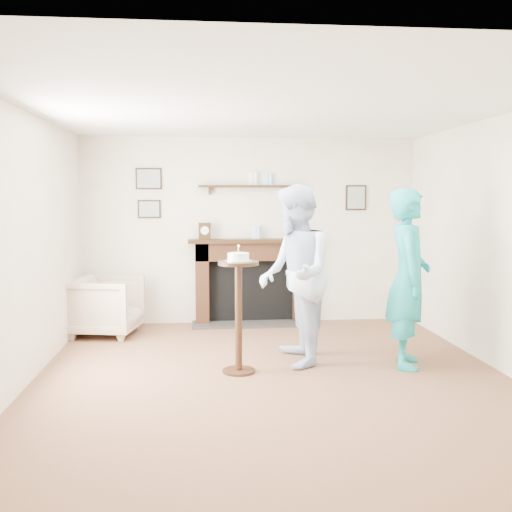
# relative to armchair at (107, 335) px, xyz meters

# --- Properties ---
(ground) EXTENTS (5.00, 5.00, 0.00)m
(ground) POSITION_rel_armchair_xyz_m (1.85, -1.90, 0.00)
(ground) COLOR brown
(ground) RESTS_ON ground
(room_shell) EXTENTS (4.54, 5.02, 2.52)m
(room_shell) POSITION_rel_armchair_xyz_m (1.85, -1.21, 1.62)
(room_shell) COLOR #EFE7CB
(room_shell) RESTS_ON ground
(armchair) EXTENTS (0.93, 0.92, 0.73)m
(armchair) POSITION_rel_armchair_xyz_m (0.00, 0.00, 0.00)
(armchair) COLOR tan
(armchair) RESTS_ON ground
(man) EXTENTS (0.70, 0.90, 1.84)m
(man) POSITION_rel_armchair_xyz_m (2.12, -1.44, 0.00)
(man) COLOR silver
(man) RESTS_ON ground
(woman) EXTENTS (0.59, 0.75, 1.79)m
(woman) POSITION_rel_armchair_xyz_m (3.25, -1.61, 0.00)
(woman) COLOR #1FB2A9
(woman) RESTS_ON ground
(pedestal_table) EXTENTS (0.39, 0.39, 1.25)m
(pedestal_table) POSITION_rel_armchair_xyz_m (1.54, -1.67, 0.77)
(pedestal_table) COLOR black
(pedestal_table) RESTS_ON ground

